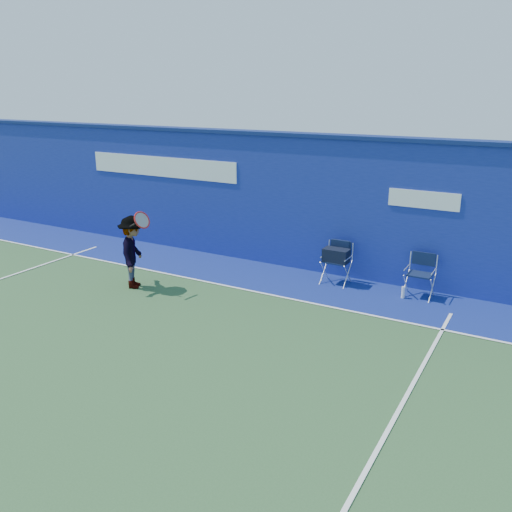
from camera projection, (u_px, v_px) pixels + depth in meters
The scene contains 8 objects.
ground at pixel (118, 346), 8.84m from camera, with size 80.00×80.00×0.00m, color #2E522B.
stadium_wall at pixel (268, 198), 12.70m from camera, with size 24.00×0.50×3.08m.
out_of_bounds_strip at pixel (245, 273), 12.25m from camera, with size 24.00×1.80×0.01m, color navy.
court_lines at pixel (143, 331), 9.34m from camera, with size 24.00×12.00×0.01m.
directors_chair_left at pixel (336, 266), 11.55m from camera, with size 0.53×0.50×0.90m.
directors_chair_right at pixel (419, 284), 10.83m from camera, with size 0.52×0.47×0.88m.
water_bottle at pixel (403, 293), 10.79m from camera, with size 0.07×0.07×0.24m, color white.
tennis_player at pixel (133, 252), 11.22m from camera, with size 1.02×1.14×1.69m.
Camera 1 is at (5.88, -5.87, 4.04)m, focal length 38.00 mm.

